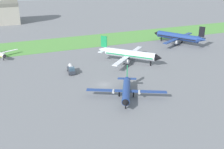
# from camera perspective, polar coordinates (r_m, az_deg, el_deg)

# --- Properties ---
(ground_plane) EXTENTS (600.00, 600.00, 0.00)m
(ground_plane) POSITION_cam_1_polar(r_m,az_deg,el_deg) (97.36, -1.69, -2.12)
(ground_plane) COLOR slate
(grass_taxiway_strip) EXTENTS (360.00, 28.00, 0.08)m
(grass_taxiway_strip) POSITION_cam_1_polar(r_m,az_deg,el_deg) (153.94, -10.34, 6.43)
(grass_taxiway_strip) COLOR #549342
(grass_taxiway_strip) RESTS_ON ground_plane
(airplane_parked_jet_far) EXTENTS (29.00, 28.94, 11.22)m
(airplane_parked_jet_far) POSITION_cam_1_polar(r_m,az_deg,el_deg) (154.23, 13.87, 7.72)
(airplane_parked_jet_far) COLOR navy
(airplane_parked_jet_far) RESTS_ON ground_plane
(airplane_foreground_turboprop) EXTENTS (23.56, 20.50, 7.72)m
(airplane_foreground_turboprop) POSITION_cam_1_polar(r_m,az_deg,el_deg) (86.51, 3.05, -3.22)
(airplane_foreground_turboprop) COLOR navy
(airplane_foreground_turboprop) RESTS_ON ground_plane
(airplane_midfield_jet) EXTENTS (24.17, 24.92, 10.82)m
(airplane_midfield_jet) POSITION_cam_1_polar(r_m,az_deg,el_deg) (119.29, 3.56, 4.31)
(airplane_midfield_jet) COLOR silver
(airplane_midfield_jet) RESTS_ON ground_plane
(fuel_truck_near_gate) EXTENTS (3.20, 6.72, 3.29)m
(fuel_truck_near_gate) POSITION_cam_1_polar(r_m,az_deg,el_deg) (108.66, -8.61, 1.09)
(fuel_truck_near_gate) COLOR #2D333D
(fuel_truck_near_gate) RESTS_ON ground_plane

